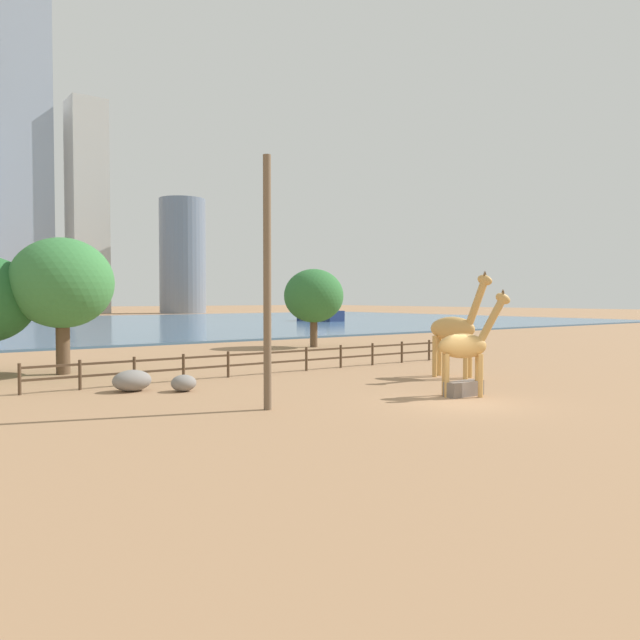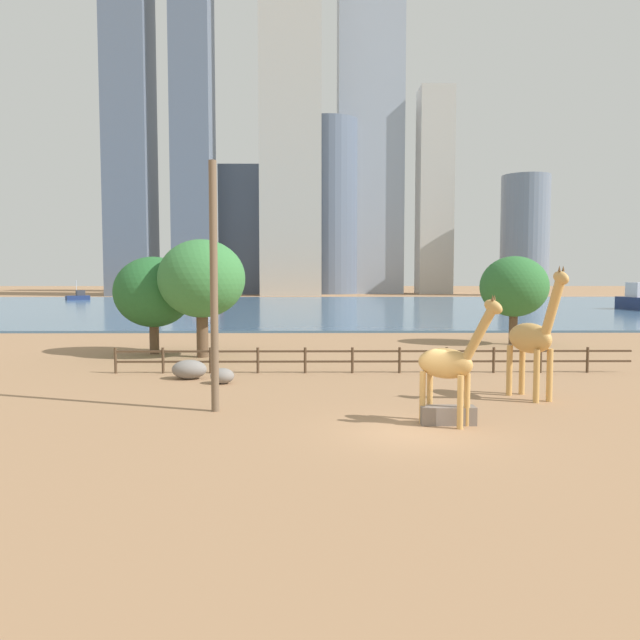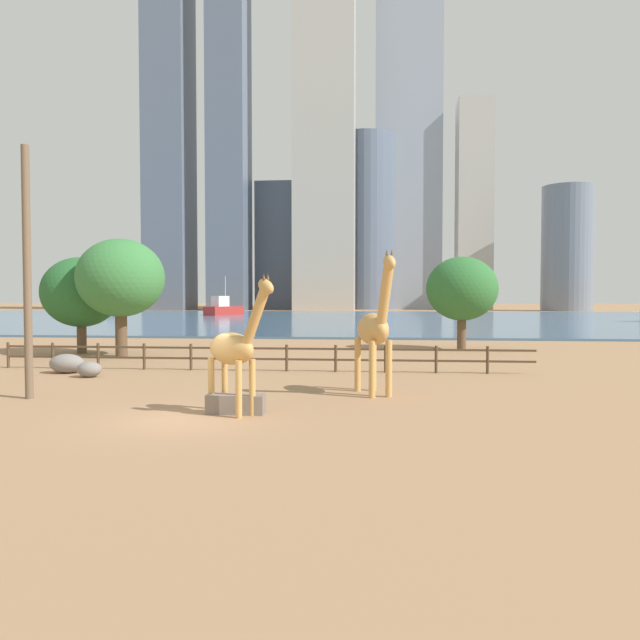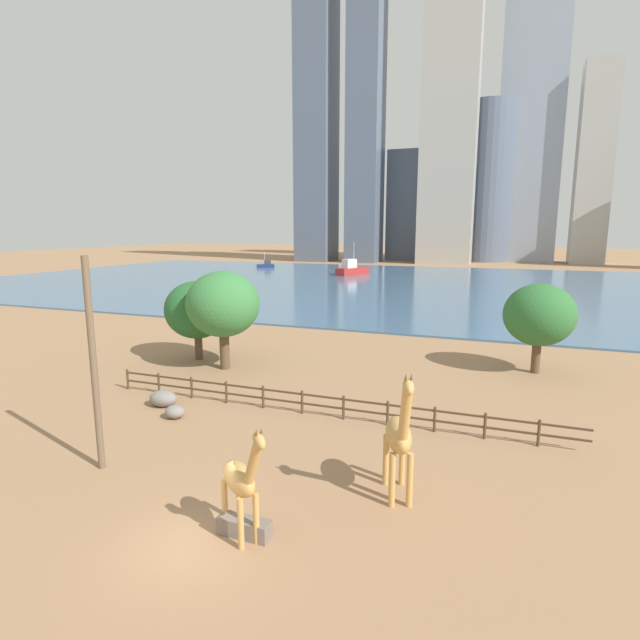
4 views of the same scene
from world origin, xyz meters
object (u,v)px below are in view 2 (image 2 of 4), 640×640
Objects in this scene: giraffe_tall at (450,363)px; boulder_by_pole at (189,369)px; giraffe_companion at (533,338)px; tree_center_broad at (153,292)px; boat_tug at (204,296)px; tree_left_large at (202,279)px; utility_pole at (214,287)px; boat_ferry at (78,297)px; tree_right_tall at (514,287)px; boulder_near_fence at (222,376)px; feeding_trough at (448,415)px.

boulder_by_pole is at bearing 175.17° from giraffe_tall.
giraffe_companion reaches higher than giraffe_tall.
boat_tug is at bearing 97.49° from tree_center_broad.
giraffe_tall is at bearing -57.19° from tree_left_large.
giraffe_companion is 0.65× the size of boat_tug.
tree_left_large reaches higher than boulder_by_pole.
boat_ferry is at bearing 113.02° from utility_pole.
utility_pole is 15.41m from tree_left_large.
utility_pole is 88.97m from boat_tug.
tree_right_tall reaches higher than boat_ferry.
tree_right_tall is at bearing 41.13° from boulder_near_fence.
boulder_by_pole is at bearing 143.27° from boulder_near_fence.
giraffe_tall is at bearing -41.90° from boulder_by_pole.
utility_pole is (-12.24, -2.08, 2.03)m from giraffe_companion.
tree_left_large is (-2.54, 9.30, 4.35)m from boulder_near_fence.
utility_pole is 4.98× the size of feeding_trough.
utility_pole reaches higher than feeding_trough.
giraffe_tall is 2.40× the size of feeding_trough.
utility_pole is 9.26m from feeding_trough.
tree_center_broad is at bearing 153.94° from tree_left_large.
boat_tug is at bearing 99.89° from tree_left_large.
utility_pole is at bearing -78.28° from tree_left_large.
tree_left_large is at bearing 80.26° from boat_ferry.
giraffe_companion is 6.31m from feeding_trough.
giraffe_companion reaches higher than boulder_by_pole.
giraffe_companion is at bearing -18.99° from boulder_by_pole.
tree_center_broad is (-14.45, 18.91, 1.83)m from giraffe_tall.
feeding_trough is 20.92m from tree_left_large.
boulder_by_pole is 0.37× the size of boat_ferry.
boat_tug reaches higher than boulder_by_pole.
tree_right_tall is at bearing 12.05° from tree_center_broad.
utility_pole reaches higher than tree_right_tall.
boat_ferry is at bearing -171.92° from giraffe_companion.
tree_right_tall is at bearing 143.03° from giraffe_companion.
boulder_by_pole is 0.23× the size of tree_left_large.
boat_tug reaches higher than boulder_near_fence.
giraffe_tall reaches higher than boulder_near_fence.
boulder_by_pole is at bearing -143.78° from tree_right_tall.
boat_ferry is (-42.18, 99.26, -3.63)m from utility_pole.
boat_ferry is at bearing 114.89° from tree_left_large.
boat_tug is at bearing 99.46° from boulder_by_pole.
utility_pole is at bearing -68.92° from tree_center_broad.
giraffe_tall is 0.69× the size of tree_right_tall.
boat_tug is at bearing 100.20° from utility_pole.
boat_tug is at bearing 104.85° from feeding_trough.
tree_left_large is 1.12× the size of tree_right_tall.
boulder_by_pole is at bearing -84.43° from tree_left_large.
boat_ferry is (-39.05, 84.17, -3.85)m from tree_left_large.
boulder_near_fence is (-8.61, 7.99, -1.69)m from giraffe_tall.
giraffe_tall is at bearing -65.80° from giraffe_companion.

